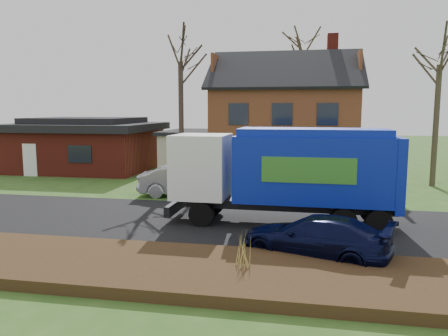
# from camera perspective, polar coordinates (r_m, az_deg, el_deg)

# --- Properties ---
(ground) EXTENTS (120.00, 120.00, 0.00)m
(ground) POSITION_cam_1_polar(r_m,az_deg,el_deg) (16.72, -1.53, -7.18)
(ground) COLOR #2C511B
(ground) RESTS_ON ground
(road) EXTENTS (80.00, 7.00, 0.02)m
(road) POSITION_cam_1_polar(r_m,az_deg,el_deg) (16.72, -1.53, -7.15)
(road) COLOR black
(road) RESTS_ON ground
(mulch_verge) EXTENTS (80.00, 3.50, 0.30)m
(mulch_verge) POSITION_cam_1_polar(r_m,az_deg,el_deg) (11.79, -7.13, -12.94)
(mulch_verge) COLOR black
(mulch_verge) RESTS_ON ground
(main_house) EXTENTS (12.95, 8.95, 9.26)m
(main_house) POSITION_cam_1_polar(r_m,az_deg,el_deg) (29.77, 7.01, 7.13)
(main_house) COLOR beige
(main_house) RESTS_ON ground
(ranch_house) EXTENTS (9.80, 8.20, 3.70)m
(ranch_house) POSITION_cam_1_polar(r_m,az_deg,el_deg) (32.76, -17.47, 3.00)
(ranch_house) COLOR maroon
(ranch_house) RESTS_ON ground
(garbage_truck) EXTENTS (8.43, 2.35, 3.60)m
(garbage_truck) POSITION_cam_1_polar(r_m,az_deg,el_deg) (16.30, 8.33, -0.20)
(garbage_truck) COLOR black
(garbage_truck) RESTS_ON ground
(silver_sedan) EXTENTS (4.92, 2.25, 1.56)m
(silver_sedan) POSITION_cam_1_polar(r_m,az_deg,el_deg) (21.70, -4.80, -1.64)
(silver_sedan) COLOR #9EA0A6
(silver_sedan) RESTS_ON ground
(navy_wagon) EXTENTS (4.67, 3.05, 1.26)m
(navy_wagon) POSITION_cam_1_polar(r_m,az_deg,el_deg) (13.01, 11.79, -8.83)
(navy_wagon) COLOR black
(navy_wagon) RESTS_ON ground
(tree_front_west) EXTENTS (3.26, 3.26, 9.69)m
(tree_front_west) POSITION_cam_1_polar(r_m,az_deg,el_deg) (25.68, -5.74, 15.92)
(tree_front_west) COLOR #392A22
(tree_front_west) RESTS_ON ground
(tree_front_east) EXTENTS (3.44, 3.44, 9.56)m
(tree_front_east) POSITION_cam_1_polar(r_m,az_deg,el_deg) (27.12, 26.49, 14.28)
(tree_front_east) COLOR #443A29
(tree_front_east) RESTS_ON ground
(tree_back) EXTENTS (3.94, 3.94, 12.48)m
(tree_back) POSITION_cam_1_polar(r_m,az_deg,el_deg) (38.95, 10.41, 16.59)
(tree_back) COLOR #443528
(tree_back) RESTS_ON ground
(grass_clump_mid) EXTENTS (0.30, 0.25, 0.85)m
(grass_clump_mid) POSITION_cam_1_polar(r_m,az_deg,el_deg) (11.31, 2.61, -10.71)
(grass_clump_mid) COLOR tan
(grass_clump_mid) RESTS_ON mulch_verge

